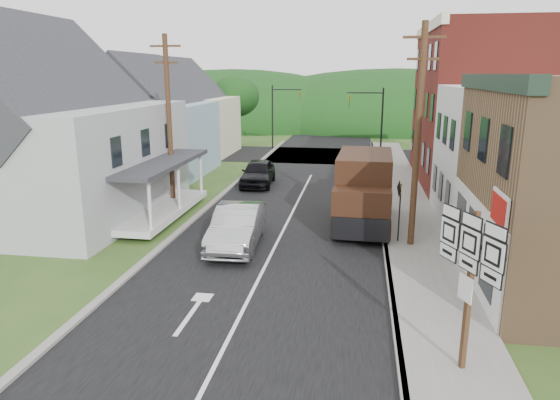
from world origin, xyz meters
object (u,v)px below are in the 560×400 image
at_px(delivery_van, 364,191).
at_px(warning_sign, 399,202).
at_px(route_sign_cluster, 469,269).
at_px(dark_sedan, 258,173).
at_px(silver_sedan, 237,227).

xyz_separation_m(delivery_van, warning_sign, (1.47, -2.42, 0.11)).
bearing_deg(warning_sign, delivery_van, 111.55).
bearing_deg(route_sign_cluster, warning_sign, 70.38).
relative_size(dark_sedan, warning_sign, 1.81).
relative_size(silver_sedan, warning_sign, 1.95).
bearing_deg(delivery_van, route_sign_cluster, -76.80).
xyz_separation_m(silver_sedan, delivery_van, (5.18, 3.73, 0.88)).
height_order(delivery_van, route_sign_cluster, route_sign_cluster).
bearing_deg(dark_sedan, warning_sign, -55.33).
distance_m(dark_sedan, warning_sign, 13.29).
relative_size(delivery_van, warning_sign, 2.34).
distance_m(route_sign_cluster, warning_sign, 9.48).
distance_m(silver_sedan, route_sign_cluster, 11.19).
bearing_deg(silver_sedan, warning_sign, 7.93).
bearing_deg(silver_sedan, route_sign_cluster, -50.42).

